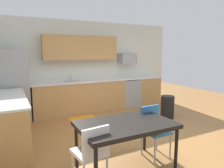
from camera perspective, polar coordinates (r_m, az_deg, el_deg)
name	(u,v)px	position (r m, az deg, el deg)	size (l,w,h in m)	color
ground_plane	(134,138)	(4.47, 6.02, -14.56)	(12.00, 12.00, 0.00)	#9E6B38
wall_back	(88,66)	(6.50, -6.64, 5.04)	(5.80, 0.10, 2.70)	silver
cabinet_run_back	(81,97)	(6.17, -8.72, -3.65)	(2.73, 0.60, 0.90)	tan
cabinet_run_back_right	(146,91)	(7.25, 9.38, -1.80)	(0.82, 0.60, 0.90)	tan
cabinet_run_left	(9,122)	(4.43, -26.61, -9.49)	(0.60, 2.00, 0.90)	tan
countertop_back	(92,81)	(6.22, -5.44, 0.91)	(4.80, 0.64, 0.04)	silver
countertop_left	(7,98)	(4.32, -27.04, -3.54)	(0.64, 2.00, 0.04)	silver
upper_cabinets_back	(81,48)	(6.18, -8.65, 9.91)	(2.20, 0.34, 0.70)	tan
refrigerator	(12,86)	(5.72, -25.90, -0.59)	(0.76, 0.70, 1.85)	#9EA0A5
oven_range	(128,92)	(6.86, 4.59, -2.27)	(0.60, 0.60, 0.91)	#999BA0
microwave	(127,58)	(6.82, 4.26, 7.09)	(0.54, 0.36, 0.32)	#9EA0A5
sink_basin	(73,83)	(6.03, -10.80, 0.16)	(0.48, 0.40, 0.14)	#A5A8AD
sink_faucet	(71,77)	(6.18, -11.31, 1.85)	(0.02, 0.02, 0.24)	#B2B5BA
dining_table	(126,127)	(3.11, 3.79, -11.70)	(1.40, 0.90, 0.74)	black
chair_near_table	(154,127)	(3.68, 11.48, -11.51)	(0.42, 0.42, 0.85)	#2D72B7
chair_far_side	(92,150)	(2.83, -5.59, -17.84)	(0.45, 0.45, 0.85)	white
trash_bin	(167,107)	(5.83, 15.10, -6.12)	(0.36, 0.36, 0.60)	black
floor_mat	(82,119)	(5.64, -8.20, -9.51)	(0.70, 0.50, 0.01)	orange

